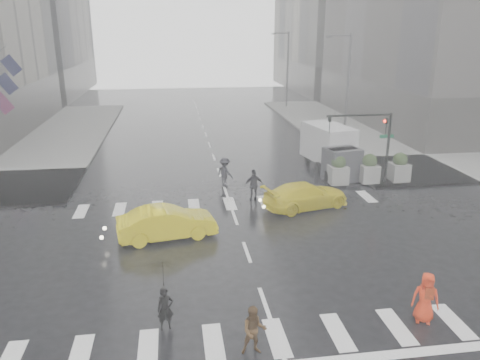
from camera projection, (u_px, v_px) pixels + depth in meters
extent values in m
plane|color=black|center=(247.00, 252.00, 20.38)|extent=(120.00, 120.00, 0.00)
cube|color=slate|center=(442.00, 143.00, 39.50)|extent=(35.00, 35.00, 0.15)
cube|color=#302F2B|center=(479.00, 99.00, 49.09)|extent=(26.05, 26.05, 4.40)
cube|color=#302F2B|center=(368.00, 74.00, 76.39)|extent=(26.05, 26.05, 4.40)
cylinder|color=black|center=(388.00, 149.00, 28.59)|extent=(0.16, 0.16, 4.50)
cylinder|color=black|center=(359.00, 115.00, 27.65)|extent=(4.00, 0.12, 0.12)
imported|color=black|center=(386.00, 126.00, 28.11)|extent=(0.16, 0.20, 1.00)
imported|color=black|center=(329.00, 124.00, 27.56)|extent=(0.16, 0.20, 1.00)
sphere|color=#FF190C|center=(385.00, 121.00, 28.00)|extent=(0.20, 0.20, 0.20)
cube|color=#0D6037|center=(387.00, 136.00, 28.64)|extent=(0.90, 0.03, 0.22)
cylinder|color=#59595B|center=(347.00, 91.00, 37.45)|extent=(0.20, 0.20, 9.00)
cylinder|color=#59595B|center=(340.00, 35.00, 36.00)|extent=(1.80, 0.12, 0.12)
cube|color=#59595B|center=(329.00, 37.00, 35.91)|extent=(0.50, 0.22, 0.15)
cylinder|color=#59595B|center=(287.00, 70.00, 56.27)|extent=(0.20, 0.20, 9.00)
cylinder|color=#59595B|center=(281.00, 33.00, 54.83)|extent=(1.80, 0.12, 0.12)
cube|color=#59595B|center=(274.00, 34.00, 54.73)|extent=(0.50, 0.22, 0.15)
cube|color=slate|center=(338.00, 175.00, 28.84)|extent=(1.10, 1.10, 1.10)
sphere|color=black|center=(339.00, 162.00, 28.60)|extent=(0.90, 0.90, 0.90)
cube|color=slate|center=(369.00, 173.00, 29.12)|extent=(1.10, 1.10, 1.10)
sphere|color=black|center=(370.00, 161.00, 28.87)|extent=(0.90, 0.90, 0.90)
cube|color=slate|center=(399.00, 172.00, 29.39)|extent=(1.10, 1.10, 1.10)
sphere|color=black|center=(400.00, 160.00, 29.15)|extent=(0.90, 0.90, 0.90)
cube|color=red|center=(3.00, 103.00, 33.05)|extent=(1.54, 0.02, 1.66)
cube|color=#10123C|center=(7.00, 84.00, 34.09)|extent=(1.54, 0.02, 1.66)
cube|color=#10123C|center=(11.00, 65.00, 35.14)|extent=(1.54, 0.02, 1.66)
imported|color=black|center=(165.00, 309.00, 14.97)|extent=(0.59, 0.44, 1.46)
imported|color=black|center=(163.00, 274.00, 14.58)|extent=(1.13, 1.14, 0.88)
imported|color=#4A321A|center=(254.00, 330.00, 13.82)|extent=(0.78, 0.62, 1.56)
imported|color=red|center=(426.00, 298.00, 15.33)|extent=(1.01, 0.87, 1.75)
cube|color=maroon|center=(430.00, 293.00, 15.08)|extent=(0.32, 0.26, 0.40)
imported|color=black|center=(254.00, 185.00, 26.25)|extent=(1.11, 0.72, 1.82)
imported|color=black|center=(225.00, 172.00, 28.57)|extent=(1.28, 1.32, 1.83)
imported|color=yellow|center=(167.00, 223.00, 21.57)|extent=(4.73, 2.34, 1.49)
imported|color=yellow|center=(306.00, 195.00, 25.26)|extent=(4.59, 3.02, 1.39)
cube|color=#BBBBBD|center=(328.00, 143.00, 31.97)|extent=(2.15, 4.13, 2.42)
cube|color=#2E2E33|center=(342.00, 164.00, 29.49)|extent=(2.06, 1.62, 2.06)
cube|color=black|center=(342.00, 155.00, 29.30)|extent=(1.79, 0.81, 0.81)
cylinder|color=black|center=(328.00, 177.00, 29.42)|extent=(0.25, 0.81, 0.81)
cylinder|color=black|center=(356.00, 175.00, 29.67)|extent=(0.25, 0.81, 0.81)
cylinder|color=black|center=(318.00, 168.00, 31.27)|extent=(0.25, 0.81, 0.81)
cylinder|color=black|center=(345.00, 167.00, 31.53)|extent=(0.25, 0.81, 0.81)
cylinder|color=black|center=(308.00, 158.00, 33.64)|extent=(0.25, 0.81, 0.81)
cylinder|color=black|center=(333.00, 157.00, 33.90)|extent=(0.25, 0.81, 0.81)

